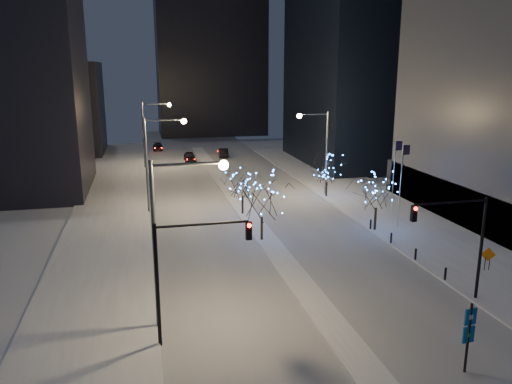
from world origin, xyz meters
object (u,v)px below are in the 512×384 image
object	(u,v)px
traffic_signal_east	(461,233)
holiday_tree_median_near	(262,196)
car_near	(190,157)
wayfinding_sign	(469,331)
street_lamp_w_far	(150,126)
street_lamp_east	(320,142)
street_lamp_w_near	(173,221)
car_mid	(223,152)
traffic_signal_west	(186,262)
holiday_tree_plaza_near	(377,193)
holiday_tree_median_far	(242,184)
holiday_tree_plaza_far	(327,170)
construction_sign	(488,257)
street_lamp_w_mid	(156,151)
car_far	(158,147)

from	to	relation	value
traffic_signal_east	holiday_tree_median_near	world-z (taller)	traffic_signal_east
car_near	wayfinding_sign	bearing A→B (deg)	-82.72
street_lamp_w_far	street_lamp_east	world-z (taller)	same
street_lamp_w_near	traffic_signal_east	distance (m)	17.99
traffic_signal_east	car_mid	size ratio (longest dim) A/B	1.54
traffic_signal_west	holiday_tree_plaza_near	distance (m)	24.64
holiday_tree_median_near	holiday_tree_median_far	world-z (taller)	holiday_tree_median_near
traffic_signal_west	wayfinding_sign	bearing A→B (deg)	-24.44
street_lamp_east	car_mid	size ratio (longest dim) A/B	2.20
car_mid	holiday_tree_plaza_far	distance (m)	31.69
wayfinding_sign	holiday_tree_median_near	bearing A→B (deg)	97.47
car_near	holiday_tree_plaza_near	world-z (taller)	holiday_tree_plaza_near
car_near	construction_sign	bearing A→B (deg)	-71.29
car_near	car_mid	distance (m)	6.87
holiday_tree_plaza_near	street_lamp_w_mid	bearing A→B (deg)	149.88
street_lamp_w_near	holiday_tree_median_near	size ratio (longest dim) A/B	1.61
street_lamp_w_far	car_mid	xyz separation A→B (m)	(12.29, 7.48, -5.75)
street_lamp_w_far	construction_sign	bearing A→B (deg)	-63.79
street_lamp_w_near	street_lamp_east	size ratio (longest dim) A/B	1.00
street_lamp_w_far	wayfinding_sign	size ratio (longest dim) A/B	2.66
street_lamp_w_far	car_near	bearing A→B (deg)	34.75
car_far	wayfinding_sign	world-z (taller)	wayfinding_sign
holiday_tree_plaza_near	construction_sign	size ratio (longest dim) A/B	3.00
car_near	holiday_tree_median_near	bearing A→B (deg)	-86.45
holiday_tree_plaza_near	holiday_tree_median_near	bearing A→B (deg)	-178.27
holiday_tree_median_near	traffic_signal_west	bearing A→B (deg)	-117.28
holiday_tree_median_near	street_lamp_w_near	bearing A→B (deg)	-122.21
traffic_signal_west	construction_sign	bearing A→B (deg)	12.09
street_lamp_w_near	street_lamp_w_mid	xyz separation A→B (m)	(0.00, 25.00, 0.00)
car_mid	holiday_tree_plaza_near	size ratio (longest dim) A/B	0.85
car_mid	car_far	bearing A→B (deg)	-37.50
traffic_signal_east	holiday_tree_median_near	xyz separation A→B (m)	(-9.44, 14.40, -0.68)
street_lamp_east	traffic_signal_west	distance (m)	35.30
holiday_tree_median_far	traffic_signal_east	bearing A→B (deg)	-67.53
street_lamp_w_mid	street_lamp_w_far	xyz separation A→B (m)	(0.00, 25.00, 0.00)
traffic_signal_west	car_mid	xyz separation A→B (m)	(11.79, 59.49, -4.01)
street_lamp_w_near	street_lamp_w_mid	size ratio (longest dim) A/B	1.00
street_lamp_w_far	car_mid	bearing A→B (deg)	31.34
car_far	wayfinding_sign	bearing A→B (deg)	-79.93
holiday_tree_median_near	car_far	bearing A→B (deg)	97.29
traffic_signal_east	holiday_tree_plaza_far	size ratio (longest dim) A/B	1.40
holiday_tree_plaza_far	car_near	bearing A→B (deg)	115.88
holiday_tree_median_far	wayfinding_sign	xyz separation A→B (m)	(5.26, -29.82, -0.99)
holiday_tree_median_far	street_lamp_east	bearing A→B (deg)	30.29
holiday_tree_median_far	street_lamp_w_near	bearing A→B (deg)	-111.14
car_near	car_mid	xyz separation A→B (m)	(6.09, 3.18, -0.02)
street_lamp_w_far	construction_sign	xyz separation A→B (m)	(23.20, -47.14, -5.28)
street_lamp_w_mid	construction_sign	world-z (taller)	street_lamp_w_mid
street_lamp_w_near	construction_sign	distance (m)	23.97
construction_sign	holiday_tree_median_far	bearing A→B (deg)	150.90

